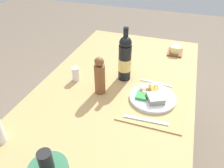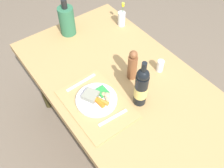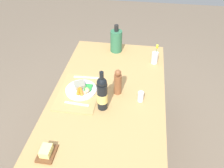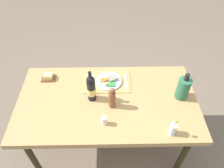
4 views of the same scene
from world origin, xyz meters
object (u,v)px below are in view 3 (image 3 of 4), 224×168
object	(u,v)px
flower_vase	(155,57)
knife	(77,104)
pepper_mill	(118,82)
dinner_plate	(81,89)
cooler_bottle	(116,41)
salt_shaker	(141,97)
dining_table	(108,101)
butter_dish	(46,152)
wine_bottle	(102,94)
fork	(86,77)

from	to	relation	value
flower_vase	knife	bearing A→B (deg)	-41.30
pepper_mill	flower_vase	size ratio (longest dim) A/B	1.12
dinner_plate	cooler_bottle	world-z (taller)	cooler_bottle
cooler_bottle	salt_shaker	bearing A→B (deg)	21.96
dinner_plate	cooler_bottle	distance (m)	0.66
dining_table	butter_dish	bearing A→B (deg)	-25.84
dining_table	knife	world-z (taller)	knife
pepper_mill	cooler_bottle	distance (m)	0.62
knife	cooler_bottle	bearing A→B (deg)	170.42
cooler_bottle	wine_bottle	xyz separation A→B (m)	(0.78, 0.01, 0.02)
pepper_mill	wine_bottle	bearing A→B (deg)	-26.20
knife	wine_bottle	bearing A→B (deg)	94.02
dinner_plate	butter_dish	bearing A→B (deg)	-6.12
fork	salt_shaker	bearing A→B (deg)	63.04
knife	fork	bearing A→B (deg)	-175.62
dinner_plate	knife	world-z (taller)	dinner_plate
wine_bottle	pepper_mill	bearing A→B (deg)	153.80
salt_shaker	flower_vase	bearing A→B (deg)	169.39
pepper_mill	cooler_bottle	world-z (taller)	cooler_bottle
fork	cooler_bottle	size ratio (longest dim) A/B	0.78
butter_dish	flower_vase	bearing A→B (deg)	149.79
fork	flower_vase	world-z (taller)	flower_vase
cooler_bottle	wine_bottle	size ratio (longest dim) A/B	0.85
dining_table	butter_dish	size ratio (longest dim) A/B	12.11
dining_table	knife	size ratio (longest dim) A/B	8.60
knife	wine_bottle	xyz separation A→B (m)	(-0.00, 0.19, 0.12)
wine_bottle	salt_shaker	bearing A→B (deg)	112.46
dinner_plate	fork	distance (m)	0.17
dining_table	cooler_bottle	world-z (taller)	cooler_bottle
flower_vase	dinner_plate	bearing A→B (deg)	-49.30
dining_table	cooler_bottle	xyz separation A→B (m)	(-0.65, -0.03, 0.17)
salt_shaker	butter_dish	bearing A→B (deg)	-43.82
flower_vase	wine_bottle	size ratio (longest dim) A/B	0.61
knife	butter_dish	world-z (taller)	butter_dish
cooler_bottle	butter_dish	distance (m)	1.24
fork	pepper_mill	xyz separation A→B (m)	(0.14, 0.28, 0.09)
cooler_bottle	dinner_plate	bearing A→B (deg)	-16.22
cooler_bottle	pepper_mill	bearing A→B (deg)	8.77
dining_table	salt_shaker	distance (m)	0.27
pepper_mill	flower_vase	world-z (taller)	pepper_mill
cooler_bottle	wine_bottle	bearing A→B (deg)	0.63
dining_table	salt_shaker	size ratio (longest dim) A/B	19.18
salt_shaker	pepper_mill	bearing A→B (deg)	-109.98
dinner_plate	salt_shaker	distance (m)	0.46
fork	cooler_bottle	distance (m)	0.51
knife	butter_dish	xyz separation A→B (m)	(0.43, -0.06, 0.01)
flower_vase	wine_bottle	bearing A→B (deg)	-29.93
butter_dish	dinner_plate	bearing A→B (deg)	173.88
dining_table	butter_dish	world-z (taller)	butter_dish
salt_shaker	fork	bearing A→B (deg)	-114.17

